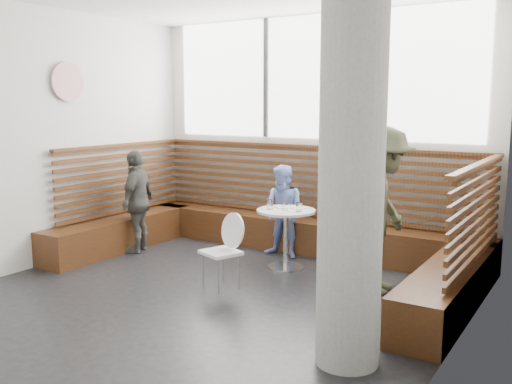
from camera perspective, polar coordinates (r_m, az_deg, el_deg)
The scene contains 15 objects.
room at distance 5.79m, azimuth -5.24°, elevation 4.57°, with size 5.00×5.00×3.20m.
booth at distance 7.45m, azimuth 3.16°, elevation -3.72°, with size 5.00×2.50×1.44m.
concrete_column at distance 4.34m, azimuth 9.55°, elevation 2.99°, with size 0.50×0.50×3.20m, color gray.
wall_art at distance 7.78m, azimuth -18.31°, elevation 10.43°, with size 0.50×0.50×0.03m, color white.
cafe_table at distance 7.03m, azimuth 3.01°, elevation -3.45°, with size 0.72×0.72×0.74m.
cafe_chair at distance 6.34m, azimuth -3.22°, elevation -5.25°, with size 0.40×0.39×0.83m.
adult_man at distance 6.25m, azimuth 12.50°, elevation -1.82°, with size 1.16×0.66×1.79m, color #3B3F2A.
child_back at distance 7.53m, azimuth 2.85°, elevation -1.96°, with size 0.60×0.46×1.23m, color #88A0EB.
child_left at distance 7.96m, azimuth -11.77°, elevation -0.91°, with size 0.82×0.34×1.40m, color #4A4843.
plate_near at distance 7.12m, azimuth 2.77°, elevation -1.51°, with size 0.22×0.22×0.02m, color white.
plate_far at distance 7.07m, azimuth 4.34°, elevation -1.60°, with size 0.20×0.20×0.01m, color white.
glass_left at distance 7.01m, azimuth 1.42°, elevation -1.24°, with size 0.07×0.07×0.12m, color white.
glass_mid at distance 6.89m, azimuth 2.90°, elevation -1.42°, with size 0.08×0.08×0.12m, color white.
glass_right at distance 6.87m, azimuth 4.32°, elevation -1.49°, with size 0.07×0.07×0.11m, color white.
menu_card at distance 6.82m, azimuth 2.41°, elevation -2.01°, with size 0.19×0.13×0.00m, color #A5C64C.
Camera 1 is at (3.50, -4.59, 2.05)m, focal length 40.00 mm.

